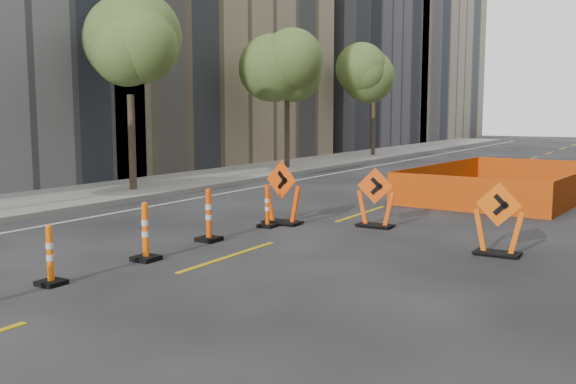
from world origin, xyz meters
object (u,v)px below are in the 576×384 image
Objects in this scene: chevron_sign_right at (499,219)px; channelizer_4 at (145,231)px; chevron_sign_left at (282,192)px; channelizer_5 at (209,215)px; channelizer_6 at (267,207)px; channelizer_3 at (50,255)px; chevron_sign_center at (375,198)px.

channelizer_4 is at bearing -145.89° from chevron_sign_right.
channelizer_4 is 4.63m from chevron_sign_left.
channelizer_6 is at bearing 85.29° from channelizer_5.
channelizer_3 is 0.63× the size of chevron_sign_left.
chevron_sign_left reaches higher than channelizer_3.
channelizer_6 is at bearing 176.57° from chevron_sign_right.
chevron_sign_left is (0.12, 4.62, 0.23)m from channelizer_4.
channelizer_5 is 0.80× the size of chevron_sign_center.
channelizer_3 is at bearing -134.42° from chevron_sign_right.
chevron_sign_left is at bearing 170.56° from chevron_sign_right.
chevron_sign_center is (2.24, 5.40, 0.16)m from channelizer_4.
chevron_sign_right is at bearing 1.95° from chevron_sign_left.
channelizer_5 is 5.86m from chevron_sign_right.
chevron_sign_left is 5.41m from chevron_sign_right.
channelizer_5 is (-0.12, 2.03, 0.02)m from channelizer_4.
channelizer_5 is 0.80× the size of chevron_sign_right.
chevron_sign_right is at bearing 46.37° from channelizer_3.
channelizer_3 is 6.66m from chevron_sign_left.
channelizer_6 is 5.43m from chevron_sign_right.
chevron_sign_center is (2.36, 3.37, 0.14)m from channelizer_5.
channelizer_4 reaches higher than channelizer_3.
chevron_sign_center is at bearing 152.89° from chevron_sign_right.
chevron_sign_right reaches higher than channelizer_3.
channelizer_5 is at bearing -84.63° from chevron_sign_left.
chevron_sign_right is at bearing -35.09° from chevron_sign_center.
channelizer_3 is 0.86× the size of channelizer_5.
channelizer_6 reaches higher than channelizer_3.
channelizer_5 is 1.15× the size of channelizer_6.
chevron_sign_left is at bearing -168.56° from chevron_sign_center.
channelizer_4 is (0.11, 2.03, 0.06)m from channelizer_3.
chevron_sign_right reaches higher than channelizer_4.
chevron_sign_right is (3.22, -1.59, -0.00)m from chevron_sign_center.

